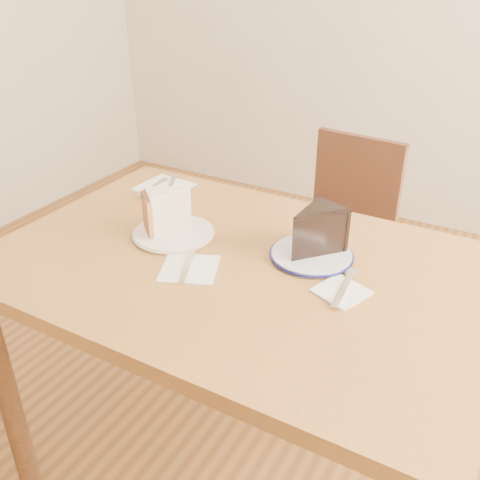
{
  "coord_description": "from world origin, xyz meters",
  "views": [
    {
      "loc": [
        0.55,
        -0.97,
        1.42
      ],
      "look_at": [
        -0.0,
        0.02,
        0.8
      ],
      "focal_mm": 40.0,
      "sensor_mm": 36.0,
      "label": 1
    }
  ],
  "objects_px": {
    "chair_far": "(338,237)",
    "plate_navy": "(311,255)",
    "chocolate_cake": "(312,234)",
    "plate_cream": "(174,233)",
    "table": "(238,295)",
    "carrot_cake": "(170,211)"
  },
  "relations": [
    {
      "from": "carrot_cake",
      "to": "chair_far",
      "type": "bearing_deg",
      "value": 112.94
    },
    {
      "from": "plate_navy",
      "to": "carrot_cake",
      "type": "relative_size",
      "value": 1.75
    },
    {
      "from": "table",
      "to": "chair_far",
      "type": "bearing_deg",
      "value": 90.0
    },
    {
      "from": "chair_far",
      "to": "table",
      "type": "bearing_deg",
      "value": 95.84
    },
    {
      "from": "chair_far",
      "to": "plate_navy",
      "type": "bearing_deg",
      "value": 108.47
    },
    {
      "from": "chair_far",
      "to": "carrot_cake",
      "type": "bearing_deg",
      "value": 78.29
    },
    {
      "from": "table",
      "to": "chair_far",
      "type": "height_order",
      "value": "chair_far"
    },
    {
      "from": "table",
      "to": "carrot_cake",
      "type": "relative_size",
      "value": 10.64
    },
    {
      "from": "plate_cream",
      "to": "table",
      "type": "bearing_deg",
      "value": -8.49
    },
    {
      "from": "chair_far",
      "to": "plate_cream",
      "type": "xyz_separation_m",
      "value": [
        -0.21,
        -0.73,
        0.3
      ]
    },
    {
      "from": "plate_navy",
      "to": "chocolate_cake",
      "type": "distance_m",
      "value": 0.06
    },
    {
      "from": "table",
      "to": "plate_cream",
      "type": "distance_m",
      "value": 0.24
    },
    {
      "from": "table",
      "to": "chocolate_cake",
      "type": "xyz_separation_m",
      "value": [
        0.15,
        0.11,
        0.16
      ]
    },
    {
      "from": "plate_cream",
      "to": "plate_navy",
      "type": "distance_m",
      "value": 0.37
    },
    {
      "from": "chair_far",
      "to": "plate_navy",
      "type": "distance_m",
      "value": 0.74
    },
    {
      "from": "table",
      "to": "chair_far",
      "type": "distance_m",
      "value": 0.79
    },
    {
      "from": "plate_cream",
      "to": "plate_navy",
      "type": "relative_size",
      "value": 1.05
    },
    {
      "from": "chair_far",
      "to": "chocolate_cake",
      "type": "xyz_separation_m",
      "value": [
        0.15,
        -0.66,
        0.36
      ]
    },
    {
      "from": "plate_navy",
      "to": "chocolate_cake",
      "type": "xyz_separation_m",
      "value": [
        -0.0,
        0.0,
        0.06
      ]
    },
    {
      "from": "table",
      "to": "carrot_cake",
      "type": "height_order",
      "value": "carrot_cake"
    },
    {
      "from": "chocolate_cake",
      "to": "chair_far",
      "type": "bearing_deg",
      "value": -56.0
    },
    {
      "from": "chocolate_cake",
      "to": "plate_cream",
      "type": "bearing_deg",
      "value": 33.18
    }
  ]
}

